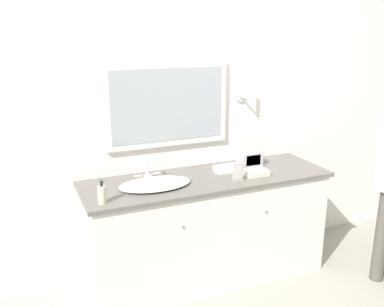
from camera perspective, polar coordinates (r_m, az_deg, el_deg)
The scene contains 9 objects.
ground_plane at distance 3.36m, azimuth 4.47°, elevation -18.71°, with size 14.00×14.00×0.00m, color #9E998E.
wall_back at distance 3.40m, azimuth -0.27°, elevation 5.39°, with size 8.00×0.18×2.55m.
vanity_counter at distance 3.39m, azimuth 2.02°, elevation -9.89°, with size 1.90×0.61×0.85m.
sink_basin at distance 3.05m, azimuth -4.99°, elevation -4.00°, with size 0.52×0.36×0.17m.
soap_bottle at distance 2.79m, azimuth -11.91°, elevation -5.33°, with size 0.05×0.05×0.16m.
appliance_box at distance 3.51m, azimuth 7.68°, elevation -0.63°, with size 0.18×0.13×0.12m.
picture_frame at distance 3.14m, azimuth 6.20°, elevation -2.50°, with size 0.08×0.01×0.14m.
hand_towel_near_sink at distance 3.30m, azimuth 8.48°, elevation -2.50°, with size 0.19×0.13×0.04m.
hand_towel_far_corner at distance 3.36m, azimuth 4.61°, elevation -2.02°, with size 0.18×0.12×0.04m.
Camera 1 is at (-1.30, -2.42, 1.93)m, focal length 40.00 mm.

